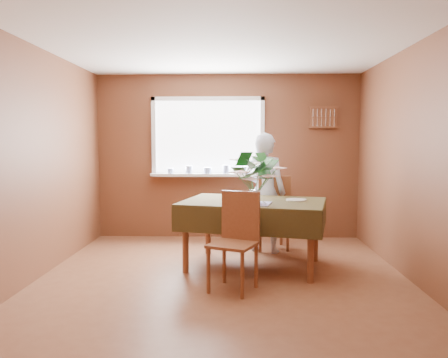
{
  "coord_description": "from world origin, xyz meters",
  "views": [
    {
      "loc": [
        0.16,
        -4.45,
        1.48
      ],
      "look_at": [
        0.0,
        0.55,
        1.05
      ],
      "focal_mm": 35.0,
      "sensor_mm": 36.0,
      "label": 1
    }
  ],
  "objects_px": {
    "chair_far": "(273,210)",
    "chair_near": "(236,236)",
    "seated_woman": "(264,193)",
    "dining_table": "(254,209)",
    "flower_bouquet": "(255,173)"
  },
  "relations": [
    {
      "from": "chair_far",
      "to": "chair_near",
      "type": "xyz_separation_m",
      "value": [
        -0.49,
        -1.57,
        -0.02
      ]
    },
    {
      "from": "chair_near",
      "to": "seated_woman",
      "type": "height_order",
      "value": "seated_woman"
    },
    {
      "from": "chair_near",
      "to": "chair_far",
      "type": "bearing_deg",
      "value": 96.26
    },
    {
      "from": "dining_table",
      "to": "chair_far",
      "type": "xyz_separation_m",
      "value": [
        0.29,
        0.81,
        -0.14
      ]
    },
    {
      "from": "chair_near",
      "to": "flower_bouquet",
      "type": "bearing_deg",
      "value": 93.18
    },
    {
      "from": "dining_table",
      "to": "chair_far",
      "type": "relative_size",
      "value": 1.79
    },
    {
      "from": "flower_bouquet",
      "to": "chair_far",
      "type": "bearing_deg",
      "value": 74.4
    },
    {
      "from": "dining_table",
      "to": "seated_woman",
      "type": "height_order",
      "value": "seated_woman"
    },
    {
      "from": "chair_near",
      "to": "flower_bouquet",
      "type": "xyz_separation_m",
      "value": [
        0.21,
        0.56,
        0.59
      ]
    },
    {
      "from": "chair_far",
      "to": "dining_table",
      "type": "bearing_deg",
      "value": 62.44
    },
    {
      "from": "chair_near",
      "to": "flower_bouquet",
      "type": "distance_m",
      "value": 0.84
    },
    {
      "from": "chair_far",
      "to": "chair_near",
      "type": "height_order",
      "value": "chair_far"
    },
    {
      "from": "chair_far",
      "to": "seated_woman",
      "type": "distance_m",
      "value": 0.28
    },
    {
      "from": "chair_far",
      "to": "flower_bouquet",
      "type": "distance_m",
      "value": 1.2
    },
    {
      "from": "chair_far",
      "to": "seated_woman",
      "type": "height_order",
      "value": "seated_woman"
    }
  ]
}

